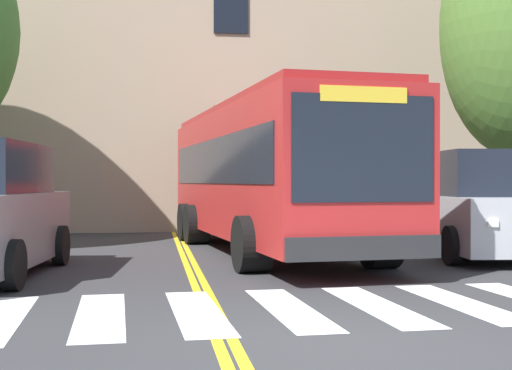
{
  "coord_description": "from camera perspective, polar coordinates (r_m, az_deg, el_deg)",
  "views": [
    {
      "loc": [
        -1.95,
        -6.78,
        1.6
      ],
      "look_at": [
        0.21,
        8.12,
        1.53
      ],
      "focal_mm": 50.0,
      "sensor_mm": 36.0,
      "label": 1
    }
  ],
  "objects": [
    {
      "name": "city_bus",
      "position": [
        16.13,
        0.94,
        0.97
      ],
      "size": [
        3.83,
        11.31,
        3.3
      ],
      "color": "#B22323",
      "rests_on": "ground"
    },
    {
      "name": "ground_plane",
      "position": [
        7.23,
        7.78,
        -12.51
      ],
      "size": [
        120.0,
        120.0,
        0.0
      ],
      "primitive_type": "plane",
      "color": "#303033"
    },
    {
      "name": "car_silver_far_lane",
      "position": [
        15.91,
        17.1,
        -1.68
      ],
      "size": [
        2.61,
        5.25,
        2.23
      ],
      "color": "#B7BABF",
      "rests_on": "ground"
    },
    {
      "name": "building_facade",
      "position": [
        27.21,
        -2.97,
        10.93
      ],
      "size": [
        43.5,
        8.29,
        13.24
      ],
      "color": "tan",
      "rests_on": "ground"
    },
    {
      "name": "lane_line_yellow_outer",
      "position": [
        22.85,
        -6.24,
        -3.73
      ],
      "size": [
        0.12,
        36.0,
        0.01
      ],
      "primitive_type": "cube",
      "color": "gold",
      "rests_on": "ground"
    },
    {
      "name": "car_tan_behind_bus",
      "position": [
        26.57,
        -3.26,
        -0.85
      ],
      "size": [
        2.35,
        4.88,
        2.26
      ],
      "color": "tan",
      "rests_on": "ground"
    },
    {
      "name": "crosswalk",
      "position": [
        8.99,
        -1.0,
        -9.96
      ],
      "size": [
        15.79,
        3.83,
        0.01
      ],
      "color": "white",
      "rests_on": "ground"
    },
    {
      "name": "lane_line_yellow_inner",
      "position": [
        22.84,
        -6.64,
        -3.73
      ],
      "size": [
        0.12,
        36.0,
        0.01
      ],
      "primitive_type": "cube",
      "color": "gold",
      "rests_on": "ground"
    }
  ]
}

